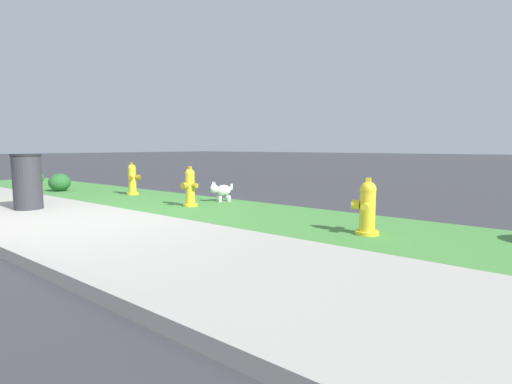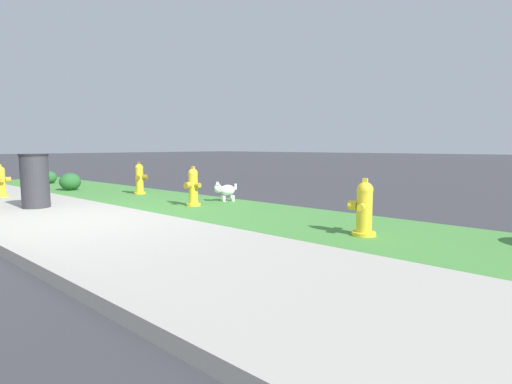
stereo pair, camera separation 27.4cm
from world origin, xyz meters
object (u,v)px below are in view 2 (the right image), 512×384
at_px(fire_hydrant_mid_block, 364,208).
at_px(shrub_bush_mid_verge, 49,177).
at_px(small_white_dog, 225,190).
at_px(shrub_bush_far_verge, 70,182).
at_px(fire_hydrant_at_driveway, 193,187).
at_px(fire_hydrant_by_grass_verge, 1,182).
at_px(trash_bin, 35,181).
at_px(fire_hydrant_near_corner, 140,179).

xyz_separation_m(fire_hydrant_mid_block, shrub_bush_mid_verge, (-10.34, 0.21, -0.16)).
distance_m(small_white_dog, shrub_bush_mid_verge, 6.84).
bearing_deg(shrub_bush_mid_verge, small_white_dog, 6.77).
distance_m(small_white_dog, shrub_bush_far_verge, 4.60).
xyz_separation_m(fire_hydrant_at_driveway, small_white_dog, (-0.00, 0.83, -0.13)).
distance_m(fire_hydrant_by_grass_verge, trash_bin, 2.22).
xyz_separation_m(fire_hydrant_at_driveway, shrub_bush_far_verge, (-4.45, -0.35, -0.14)).
distance_m(fire_hydrant_near_corner, shrub_bush_mid_verge, 4.42).
distance_m(trash_bin, shrub_bush_mid_verge, 5.29).
xyz_separation_m(fire_hydrant_near_corner, small_white_dog, (2.39, 0.46, -0.13)).
height_order(fire_hydrant_by_grass_verge, shrub_bush_far_verge, fire_hydrant_by_grass_verge).
bearing_deg(small_white_dog, shrub_bush_far_verge, -50.09).
bearing_deg(fire_hydrant_near_corner, fire_hydrant_at_driveway, 39.41).
height_order(fire_hydrant_by_grass_verge, small_white_dog, fire_hydrant_by_grass_verge).
xyz_separation_m(fire_hydrant_by_grass_verge, trash_bin, (2.22, -0.09, 0.14)).
relative_size(small_white_dog, shrub_bush_far_verge, 0.88).
distance_m(fire_hydrant_at_driveway, fire_hydrant_by_grass_verge, 4.60).
bearing_deg(fire_hydrant_at_driveway, fire_hydrant_mid_block, 174.02).
bearing_deg(fire_hydrant_at_driveway, fire_hydrant_near_corner, -11.90).
xyz_separation_m(fire_hydrant_mid_block, shrub_bush_far_verge, (-8.00, -0.17, -0.13)).
height_order(fire_hydrant_by_grass_verge, fire_hydrant_near_corner, fire_hydrant_near_corner).
distance_m(fire_hydrant_near_corner, small_white_dog, 2.44).
relative_size(small_white_dog, shrub_bush_mid_verge, 1.03).
height_order(fire_hydrant_mid_block, shrub_bush_far_verge, fire_hydrant_mid_block).
xyz_separation_m(fire_hydrant_by_grass_verge, shrub_bush_mid_verge, (-2.64, 1.99, -0.16)).
bearing_deg(fire_hydrant_mid_block, trash_bin, 97.45).
relative_size(fire_hydrant_near_corner, trash_bin, 0.77).
relative_size(fire_hydrant_at_driveway, fire_hydrant_by_grass_verge, 1.03).
height_order(shrub_bush_mid_verge, shrub_bush_far_verge, shrub_bush_far_verge).
distance_m(trash_bin, shrub_bush_far_verge, 3.05).
relative_size(fire_hydrant_near_corner, small_white_dog, 1.65).
xyz_separation_m(fire_hydrant_at_driveway, trash_bin, (-1.94, -2.05, 0.13)).
height_order(fire_hydrant_at_driveway, fire_hydrant_mid_block, fire_hydrant_at_driveway).
bearing_deg(shrub_bush_far_verge, shrub_bush_mid_verge, 170.79).
height_order(fire_hydrant_mid_block, small_white_dog, fire_hydrant_mid_block).
height_order(fire_hydrant_mid_block, shrub_bush_mid_verge, fire_hydrant_mid_block).
distance_m(fire_hydrant_near_corner, trash_bin, 2.47).
relative_size(fire_hydrant_at_driveway, shrub_bush_far_verge, 1.44).
bearing_deg(fire_hydrant_at_driveway, shrub_bush_far_verge, 1.48).
relative_size(fire_hydrant_mid_block, shrub_bush_mid_verge, 1.64).
bearing_deg(shrub_bush_mid_verge, shrub_bush_far_verge, -9.21).
height_order(fire_hydrant_by_grass_verge, shrub_bush_mid_verge, fire_hydrant_by_grass_verge).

